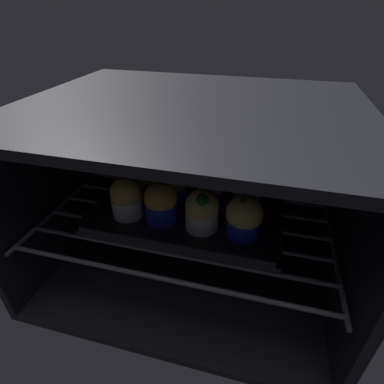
{
  "coord_description": "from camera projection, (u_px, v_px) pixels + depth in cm",
  "views": [
    {
      "loc": [
        12.99,
        -26.71,
        50.03
      ],
      "look_at": [
        0.0,
        22.46,
        17.53
      ],
      "focal_mm": 28.02,
      "sensor_mm": 36.0,
      "label": 1
    }
  ],
  "objects": [
    {
      "name": "muffin_row1_col2",
      "position": [
        211.0,
        188.0,
        0.59
      ],
      "size": [
        5.95,
        5.95,
        7.84
      ],
      "color": "#1928B7",
      "rests_on": "baking_tray"
    },
    {
      "name": "muffin_row1_col3",
      "position": [
        247.0,
        194.0,
        0.57
      ],
      "size": [
        5.87,
        5.87,
        7.95
      ],
      "color": "#1928B7",
      "rests_on": "baking_tray"
    },
    {
      "name": "muffin_row2_col2",
      "position": [
        218.0,
        172.0,
        0.65
      ],
      "size": [
        6.29,
        6.29,
        7.74
      ],
      "color": "red",
      "rests_on": "baking_tray"
    },
    {
      "name": "muffin_row0_col1",
      "position": [
        161.0,
        202.0,
        0.55
      ],
      "size": [
        6.05,
        6.05,
        8.12
      ],
      "color": "#1928B7",
      "rests_on": "baking_tray"
    },
    {
      "name": "muffin_row2_col0",
      "position": [
        154.0,
        163.0,
        0.68
      ],
      "size": [
        5.99,
        5.99,
        7.84
      ],
      "color": "red",
      "rests_on": "baking_tray"
    },
    {
      "name": "muffin_row0_col3",
      "position": [
        244.0,
        217.0,
        0.51
      ],
      "size": [
        6.4,
        6.4,
        7.62
      ],
      "color": "#1928B7",
      "rests_on": "baking_tray"
    },
    {
      "name": "oven_cavity",
      "position": [
        197.0,
        185.0,
        0.64
      ],
      "size": [
        59.0,
        47.0,
        37.0
      ],
      "color": "black",
      "rests_on": "ground"
    },
    {
      "name": "oven_rack",
      "position": [
        191.0,
        209.0,
        0.62
      ],
      "size": [
        54.8,
        42.0,
        0.8
      ],
      "color": "#51515B",
      "rests_on": "oven_cavity"
    },
    {
      "name": "muffin_row1_col0",
      "position": [
        140.0,
        180.0,
        0.62
      ],
      "size": [
        6.24,
        6.24,
        8.0
      ],
      "color": "#7A238C",
      "rests_on": "baking_tray"
    },
    {
      "name": "muffin_row2_col3",
      "position": [
        250.0,
        175.0,
        0.63
      ],
      "size": [
        5.87,
        5.87,
        8.17
      ],
      "color": "#7A238C",
      "rests_on": "baking_tray"
    },
    {
      "name": "muffin_row2_col1",
      "position": [
        184.0,
        169.0,
        0.66
      ],
      "size": [
        5.93,
        5.93,
        7.58
      ],
      "color": "red",
      "rests_on": "baking_tray"
    },
    {
      "name": "muffin_row1_col1",
      "position": [
        174.0,
        185.0,
        0.6
      ],
      "size": [
        6.13,
        6.13,
        7.42
      ],
      "color": "#1928B7",
      "rests_on": "baking_tray"
    },
    {
      "name": "baking_tray",
      "position": [
        192.0,
        204.0,
        0.62
      ],
      "size": [
        35.93,
        28.71,
        2.2
      ],
      "color": "black",
      "rests_on": "oven_rack"
    },
    {
      "name": "muffin_row0_col0",
      "position": [
        127.0,
        198.0,
        0.56
      ],
      "size": [
        5.91,
        5.91,
        7.84
      ],
      "color": "silver",
      "rests_on": "baking_tray"
    },
    {
      "name": "muffin_row0_col2",
      "position": [
        202.0,
        210.0,
        0.53
      ],
      "size": [
        5.98,
        5.98,
        7.78
      ],
      "color": "silver",
      "rests_on": "baking_tray"
    }
  ]
}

